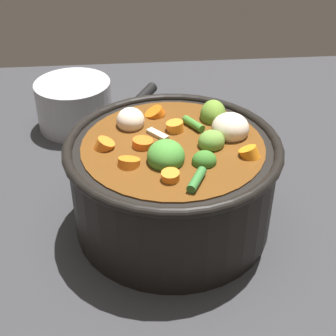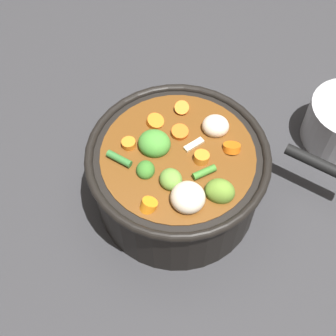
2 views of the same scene
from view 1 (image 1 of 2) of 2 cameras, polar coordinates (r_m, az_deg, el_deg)
ground_plane at (r=0.67m, az=0.50°, el=-6.24°), size 1.10×1.10×0.00m
cooking_pot at (r=0.63m, az=0.58°, el=-1.53°), size 0.27×0.27×0.15m
small_saucepan at (r=0.88m, az=-10.58°, el=7.23°), size 0.21×0.18×0.08m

